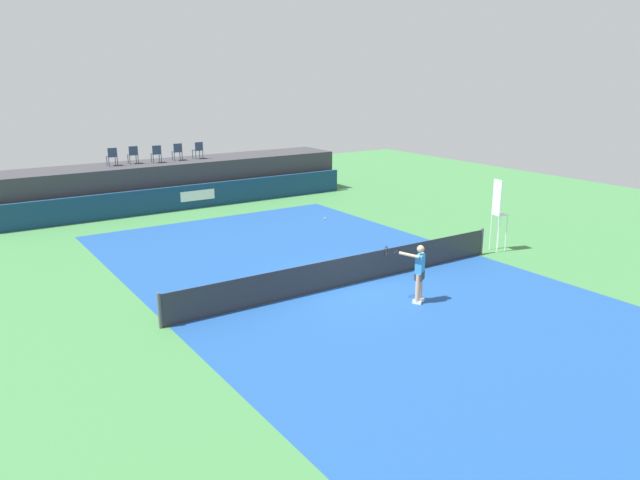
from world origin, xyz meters
TOP-DOWN VIEW (x-y plane):
  - ground_plane at (0.00, 3.00)m, footprint 48.00×48.00m
  - court_inner at (0.00, 0.00)m, footprint 12.00×22.00m
  - sponsor_wall at (0.00, 13.50)m, footprint 18.00×0.22m
  - spectator_platform at (0.00, 15.30)m, footprint 18.00×2.80m
  - spectator_chair_far_left at (-3.08, 15.23)m, footprint 0.45×0.45m
  - spectator_chair_left at (-2.01, 15.38)m, footprint 0.46×0.46m
  - spectator_chair_center at (-0.94, 15.05)m, footprint 0.47×0.47m
  - spectator_chair_right at (0.24, 15.27)m, footprint 0.47×0.47m
  - spectator_chair_far_right at (1.38, 15.28)m, footprint 0.46×0.46m
  - umpire_chair at (7.00, 0.02)m, footprint 0.50×0.50m
  - tennis_net at (0.00, 0.00)m, footprint 12.40×0.02m
  - net_post_near at (-6.20, 0.00)m, footprint 0.10×0.10m
  - net_post_far at (6.20, 0.00)m, footprint 0.10×0.10m
  - tennis_player at (0.82, -2.39)m, footprint 1.10×1.01m
  - tennis_ball at (4.49, 7.95)m, footprint 0.07×0.07m

SIDE VIEW (x-z plane):
  - ground_plane at x=0.00m, z-range 0.00..0.00m
  - court_inner at x=0.00m, z-range 0.00..0.00m
  - tennis_ball at x=4.49m, z-range 0.00..0.07m
  - tennis_net at x=0.00m, z-range 0.00..0.95m
  - net_post_near at x=-6.20m, z-range 0.00..1.00m
  - net_post_far at x=6.20m, z-range 0.00..1.00m
  - sponsor_wall at x=0.00m, z-range 0.00..1.20m
  - tennis_player at x=0.82m, z-range 0.07..1.84m
  - spectator_platform at x=0.00m, z-range 0.00..2.20m
  - umpire_chair at x=7.00m, z-range 0.21..2.97m
  - spectator_chair_far_left at x=-3.08m, z-range 2.25..3.14m
  - spectator_chair_left at x=-2.01m, z-range 2.25..3.14m
  - spectator_chair_center at x=-0.94m, z-range 2.25..3.14m
  - spectator_chair_right at x=0.24m, z-range 2.25..3.14m
  - spectator_chair_far_right at x=1.38m, z-range 2.25..3.14m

